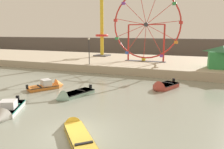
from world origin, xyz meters
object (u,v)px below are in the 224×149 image
motorboat_orange_hull (50,86)px  motorboat_pale_grey (7,111)px  drop_tower_yellow_tower (102,33)px  carnival_booth_green_kiosk (222,57)px  promenade_lamp_near (89,47)px  motorboat_mustard_yellow (77,133)px  motorboat_faded_red (163,87)px  motorboat_seafoam (71,95)px  ferris_wheel_red_frame (146,26)px

motorboat_orange_hull → motorboat_pale_grey: (1.99, -7.66, 0.00)m
drop_tower_yellow_tower → carnival_booth_green_kiosk: size_ratio=3.04×
motorboat_pale_grey → promenade_lamp_near: promenade_lamp_near is taller
motorboat_orange_hull → motorboat_pale_grey: motorboat_orange_hull is taller
motorboat_mustard_yellow → motorboat_pale_grey: 6.63m
motorboat_pale_grey → carnival_booth_green_kiosk: 26.85m
motorboat_orange_hull → motorboat_faded_red: (11.43, 4.06, -0.01)m
motorboat_orange_hull → drop_tower_yellow_tower: 23.42m
drop_tower_yellow_tower → motorboat_faded_red: bearing=-50.1°
motorboat_seafoam → promenade_lamp_near: promenade_lamp_near is taller
promenade_lamp_near → drop_tower_yellow_tower: bearing=105.3°
carnival_booth_green_kiosk → ferris_wheel_red_frame: bearing=161.9°
drop_tower_yellow_tower → promenade_lamp_near: drop_tower_yellow_tower is taller
motorboat_orange_hull → motorboat_mustard_yellow: bearing=-101.8°
motorboat_orange_hull → motorboat_faded_red: size_ratio=1.00×
motorboat_faded_red → promenade_lamp_near: 14.14m
motorboat_faded_red → carnival_booth_green_kiosk: bearing=170.4°
motorboat_mustard_yellow → motorboat_pale_grey: motorboat_pale_grey is taller
motorboat_faded_red → promenade_lamp_near: (-12.11, 6.43, 3.48)m
motorboat_pale_grey → ferris_wheel_red_frame: size_ratio=0.38×
motorboat_pale_grey → drop_tower_yellow_tower: bearing=163.3°
promenade_lamp_near → motorboat_mustard_yellow: bearing=-64.4°
motorboat_faded_red → motorboat_seafoam: bearing=-27.5°
motorboat_faded_red → drop_tower_yellow_tower: 24.57m
drop_tower_yellow_tower → promenade_lamp_near: bearing=-74.7°
motorboat_seafoam → motorboat_faded_red: bearing=146.2°
motorboat_mustard_yellow → promenade_lamp_near: bearing=-17.2°
motorboat_orange_hull → ferris_wheel_red_frame: 19.56m
motorboat_seafoam → motorboat_faded_red: 9.72m
motorboat_seafoam → drop_tower_yellow_tower: bearing=-145.8°
motorboat_pale_grey → drop_tower_yellow_tower: 31.15m
motorboat_mustard_yellow → ferris_wheel_red_frame: 26.91m
motorboat_mustard_yellow → ferris_wheel_red_frame: bearing=-38.1°
motorboat_seafoam → motorboat_pale_grey: bearing=-3.2°
motorboat_seafoam → ferris_wheel_red_frame: ferris_wheel_red_frame is taller
motorboat_orange_hull → promenade_lamp_near: bearing=37.6°
ferris_wheel_red_frame → motorboat_mustard_yellow: bearing=-85.2°
motorboat_mustard_yellow → motorboat_faded_red: (2.89, 12.79, 0.05)m
drop_tower_yellow_tower → promenade_lamp_near: (3.26, -11.93, -2.03)m
motorboat_seafoam → motorboat_faded_red: (7.47, 6.22, 0.06)m
drop_tower_yellow_tower → promenade_lamp_near: size_ratio=2.96×
motorboat_orange_hull → motorboat_faded_red: 12.13m
motorboat_seafoam → carnival_booth_green_kiosk: carnival_booth_green_kiosk is taller
motorboat_orange_hull → carnival_booth_green_kiosk: size_ratio=1.02×
motorboat_faded_red → ferris_wheel_red_frame: ferris_wheel_red_frame is taller
motorboat_orange_hull → motorboat_mustard_yellow: (8.54, -8.72, -0.06)m
ferris_wheel_red_frame → drop_tower_yellow_tower: bearing=153.3°
motorboat_orange_hull → promenade_lamp_near: (-0.68, 10.49, 3.48)m
motorboat_pale_grey → ferris_wheel_red_frame: bearing=142.2°
promenade_lamp_near → carnival_booth_green_kiosk: bearing=10.7°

